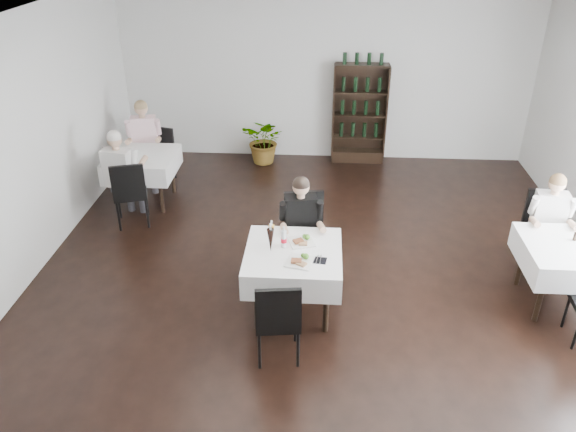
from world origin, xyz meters
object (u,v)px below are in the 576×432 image
(main_table, at_px, (293,262))
(potted_tree, at_px, (265,140))
(diner_main, at_px, (301,223))
(wine_shelf, at_px, (359,115))

(main_table, relative_size, potted_tree, 1.24)
(diner_main, bearing_deg, potted_tree, 102.46)
(potted_tree, bearing_deg, diner_main, -77.54)
(main_table, height_order, potted_tree, potted_tree)
(main_table, bearing_deg, potted_tree, 99.92)
(wine_shelf, relative_size, potted_tree, 2.11)
(potted_tree, xyz_separation_m, diner_main, (0.78, -3.52, 0.36))
(main_table, distance_m, potted_tree, 4.19)
(wine_shelf, xyz_separation_m, potted_tree, (-1.62, -0.19, -0.43))
(wine_shelf, bearing_deg, main_table, -101.78)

